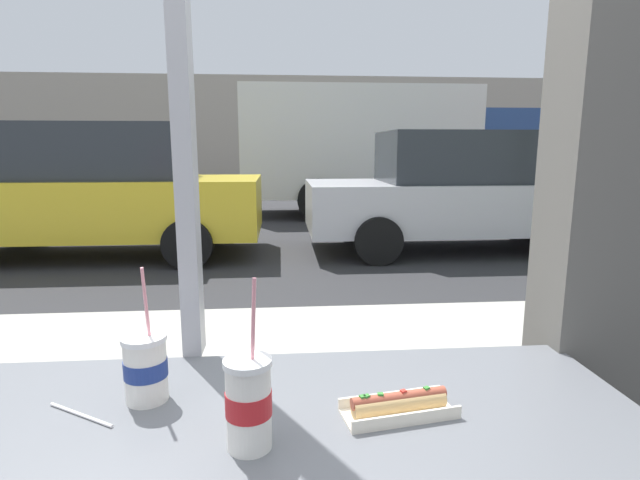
# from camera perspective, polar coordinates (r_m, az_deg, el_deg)

# --- Properties ---
(ground_plane) EXTENTS (60.00, 60.00, 0.00)m
(ground_plane) POSITION_cam_1_polar(r_m,az_deg,el_deg) (9.35, -6.10, 1.22)
(ground_plane) COLOR #2D2D30
(sidewalk_strip) EXTENTS (16.00, 2.80, 0.11)m
(sidewalk_strip) POSITION_cam_1_polar(r_m,az_deg,el_deg) (3.18, -8.88, -16.78)
(sidewalk_strip) COLOR #B2ADA3
(sidewalk_strip) RESTS_ON ground
(window_wall) EXTENTS (2.79, 0.20, 2.90)m
(window_wall) POSITION_cam_1_polar(r_m,az_deg,el_deg) (1.35, -15.99, 20.81)
(window_wall) COLOR #56544F
(window_wall) RESTS_ON ground
(building_facade_far) EXTENTS (28.00, 1.20, 4.15)m
(building_facade_far) POSITION_cam_1_polar(r_m,az_deg,el_deg) (19.38, -5.51, 12.21)
(building_facade_far) COLOR #A89E8E
(building_facade_far) RESTS_ON ground
(soda_cup_left) EXTENTS (0.09, 0.09, 0.33)m
(soda_cup_left) POSITION_cam_1_polar(r_m,az_deg,el_deg) (0.96, -8.28, -18.12)
(soda_cup_left) COLOR silver
(soda_cup_left) RESTS_ON window_counter
(soda_cup_right) EXTENTS (0.10, 0.10, 0.31)m
(soda_cup_right) POSITION_cam_1_polar(r_m,az_deg,el_deg) (1.18, -19.58, -13.71)
(soda_cup_right) COLOR silver
(soda_cup_right) RESTS_ON window_counter
(hotdog_tray_near) EXTENTS (0.25, 0.14, 0.05)m
(hotdog_tray_near) POSITION_cam_1_polar(r_m,az_deg,el_deg) (1.10, 9.13, -18.33)
(hotdog_tray_near) COLOR beige
(hotdog_tray_near) RESTS_ON window_counter
(loose_straw) EXTENTS (0.16, 0.11, 0.01)m
(loose_straw) POSITION_cam_1_polar(r_m,az_deg,el_deg) (1.20, -26.03, -17.75)
(loose_straw) COLOR white
(loose_straw) RESTS_ON window_counter
(parked_car_yellow) EXTENTS (4.63, 1.96, 1.84)m
(parked_car_yellow) POSITION_cam_1_polar(r_m,az_deg,el_deg) (7.58, -24.74, 5.15)
(parked_car_yellow) COLOR gold
(parked_car_yellow) RESTS_ON ground
(parked_car_silver) EXTENTS (4.56, 1.92, 1.75)m
(parked_car_silver) POSITION_cam_1_polar(r_m,az_deg,el_deg) (7.62, 16.13, 5.43)
(parked_car_silver) COLOR #BCBCC1
(parked_car_silver) RESTS_ON ground
(box_truck) EXTENTS (6.85, 2.44, 2.82)m
(box_truck) POSITION_cam_1_polar(r_m,az_deg,el_deg) (11.55, 7.93, 10.71)
(box_truck) COLOR silver
(box_truck) RESTS_ON ground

